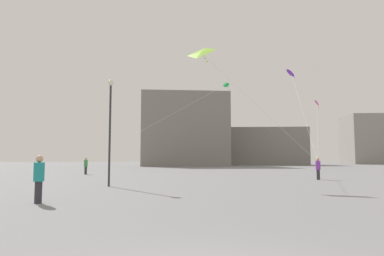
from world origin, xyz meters
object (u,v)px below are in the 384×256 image
object	(u,v)px
building_left_hall	(184,131)
lamppost_east	(110,116)
person_in_green	(86,165)
kite_emerald_diamond	(222,87)
kite_lime_delta	(203,54)
building_right_hall	(377,140)
person_in_teal	(39,177)
kite_violet_diamond	(291,73)
person_in_purple	(318,168)
building_centre_hall	(257,147)
kite_magenta_diamond	(317,104)

from	to	relation	value
building_left_hall	lamppost_east	bearing A→B (deg)	-93.92
person_in_green	kite_emerald_diamond	xyz separation A→B (m)	(14.23, 6.26, 9.19)
building_left_hall	kite_lime_delta	bearing A→B (deg)	-88.12
building_left_hall	building_right_hall	world-z (taller)	building_left_hall
person_in_green	lamppost_east	bearing A→B (deg)	153.74
person_in_teal	kite_lime_delta	distance (m)	14.53
person_in_teal	building_right_hall	size ratio (longest dim) A/B	0.09
person_in_teal	kite_violet_diamond	bearing A→B (deg)	-116.04
person_in_purple	building_left_hall	distance (m)	50.71
person_in_purple	kite_emerald_diamond	xyz separation A→B (m)	(-5.68, 15.27, 9.21)
kite_lime_delta	building_right_hall	world-z (taller)	building_right_hall
kite_lime_delta	lamppost_east	size ratio (longest dim) A/B	1.60
person_in_teal	kite_lime_delta	size ratio (longest dim) A/B	0.17
building_centre_hall	person_in_purple	bearing A→B (deg)	-97.13
person_in_purple	kite_magenta_diamond	xyz separation A→B (m)	(5.75, 15.11, 7.19)
person_in_purple	kite_magenta_diamond	world-z (taller)	kite_magenta_diamond
person_in_green	lamppost_east	size ratio (longest dim) A/B	0.27
person_in_teal	person_in_green	bearing A→B (deg)	-71.44
person_in_green	building_right_hall	xyz separation A→B (m)	(63.42, 62.40, 5.88)
person_in_purple	building_right_hall	world-z (taller)	building_right_hall
kite_violet_diamond	person_in_green	bearing A→B (deg)	-169.35
building_right_hall	lamppost_east	world-z (taller)	building_right_hall
person_in_teal	kite_magenta_diamond	size ratio (longest dim) A/B	0.11
kite_violet_diamond	lamppost_east	bearing A→B (deg)	-130.32
kite_magenta_diamond	building_left_hall	size ratio (longest dim) A/B	0.86
kite_emerald_diamond	building_left_hall	xyz separation A→B (m)	(-4.81, 33.91, -2.66)
building_centre_hall	kite_violet_diamond	bearing A→B (deg)	-96.59
kite_magenta_diamond	building_left_hall	world-z (taller)	building_left_hall
kite_violet_diamond	kite_magenta_diamond	xyz separation A→B (m)	(3.65, 1.96, -3.25)
building_right_hall	kite_emerald_diamond	bearing A→B (deg)	-131.23
person_in_purple	kite_lime_delta	world-z (taller)	kite_lime_delta
kite_emerald_diamond	lamppost_east	xyz separation A→B (m)	(-8.60, -21.43, -6.10)
kite_violet_diamond	building_left_hall	size ratio (longest dim) A/B	0.75
person_in_purple	kite_magenta_diamond	bearing A→B (deg)	-6.50
kite_lime_delta	person_in_green	bearing A→B (deg)	132.58
person_in_green	building_right_hall	size ratio (longest dim) A/B	0.09
kite_violet_diamond	lamppost_east	size ratio (longest dim) A/B	2.25
kite_violet_diamond	lamppost_east	world-z (taller)	kite_violet_diamond
kite_lime_delta	kite_emerald_diamond	distance (m)	18.70
building_centre_hall	lamppost_east	xyz separation A→B (m)	(-21.79, -66.17, -0.39)
kite_lime_delta	person_in_purple	bearing A→B (deg)	19.56
building_left_hall	lamppost_east	size ratio (longest dim) A/B	3.02
kite_violet_diamond	building_centre_hall	distance (m)	47.69
building_right_hall	lamppost_east	distance (m)	96.76
person_in_green	kite_lime_delta	world-z (taller)	kite_lime_delta
person_in_teal	building_centre_hall	distance (m)	77.17
person_in_green	kite_emerald_diamond	bearing A→B (deg)	-112.85
kite_violet_diamond	building_left_hall	bearing A→B (deg)	109.25
person_in_teal	kite_lime_delta	world-z (taller)	kite_lime_delta
person_in_purple	kite_magenta_diamond	size ratio (longest dim) A/B	0.10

